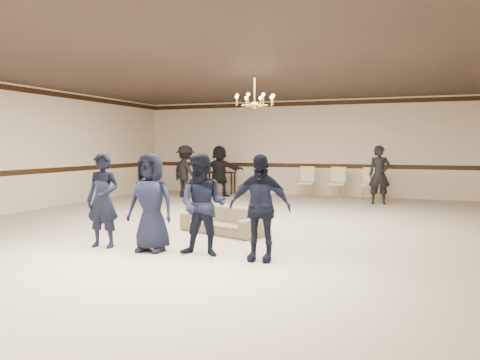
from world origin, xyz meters
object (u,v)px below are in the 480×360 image
object	(u,v)px
boy_d	(260,207)
adult_left	(185,172)
boy_a	(103,200)
console_table	(222,183)
adult_mid	(220,171)
boy_b	(151,202)
boy_c	(203,205)
banquet_chair_mid	(337,183)
banquet_chair_right	(370,184)
adult_right	(379,175)
chandelier	(255,91)
banquet_chair_left	(306,182)
settee	(223,220)

from	to	relation	value
boy_d	adult_left	world-z (taller)	adult_left
boy_a	console_table	world-z (taller)	boy_a
console_table	adult_mid	bearing A→B (deg)	-71.50
boy_b	adult_mid	world-z (taller)	adult_mid
adult_left	adult_mid	bearing A→B (deg)	-114.36
boy_c	banquet_chair_mid	xyz separation A→B (m)	(0.60, 8.76, -0.29)
banquet_chair_right	boy_c	bearing A→B (deg)	-96.48
adult_right	banquet_chair_mid	distance (m)	1.74
boy_d	adult_mid	bearing A→B (deg)	111.67
banquet_chair_mid	banquet_chair_right	world-z (taller)	same
console_table	adult_left	bearing A→B (deg)	-111.65
adult_right	boy_c	bearing A→B (deg)	-116.60
boy_a	chandelier	bearing A→B (deg)	63.45
adult_left	banquet_chair_right	distance (m)	5.81
boy_a	banquet_chair_left	size ratio (longest dim) A/B	1.59
boy_c	adult_left	xyz separation A→B (m)	(-4.04, 7.43, 0.06)
chandelier	console_table	bearing A→B (deg)	119.17
boy_a	adult_left	world-z (taller)	adult_left
adult_mid	adult_right	distance (m)	5.12
boy_a	boy_b	world-z (taller)	same
boy_c	adult_mid	xyz separation A→B (m)	(-3.14, 8.13, 0.06)
chandelier	banquet_chair_left	bearing A→B (deg)	90.10
boy_c	banquet_chair_left	size ratio (longest dim) A/B	1.59
adult_mid	banquet_chair_left	bearing A→B (deg)	-171.52
boy_b	adult_right	size ratio (longest dim) A/B	0.92
adult_left	banquet_chair_right	size ratio (longest dim) A/B	1.72
adult_left	console_table	world-z (taller)	adult_left
adult_mid	boy_b	bearing A→B (deg)	101.00
boy_c	adult_left	size ratio (longest dim) A/B	0.92
boy_c	adult_right	world-z (taller)	adult_right
settee	banquet_chair_mid	distance (m)	6.96
adult_left	boy_a	bearing A→B (deg)	134.55
chandelier	adult_mid	xyz separation A→B (m)	(-2.75, 4.56, -2.04)
boy_a	settee	bearing A→B (deg)	49.21
adult_right	adult_left	bearing A→B (deg)	170.50
boy_c	banquet_chair_mid	distance (m)	8.78
banquet_chair_mid	banquet_chair_right	distance (m)	1.00
boy_c	boy_d	world-z (taller)	same
boy_c	boy_d	xyz separation A→B (m)	(0.90, 0.00, 0.00)
adult_mid	banquet_chair_left	size ratio (longest dim) A/B	1.72
boy_b	boy_c	world-z (taller)	same
boy_b	adult_right	bearing A→B (deg)	66.74
console_table	boy_b	bearing A→B (deg)	-73.27
adult_mid	console_table	xyz separation A→B (m)	(-0.26, 0.83, -0.45)
adult_left	adult_right	bearing A→B (deg)	-149.37
boy_b	adult_mid	xyz separation A→B (m)	(-2.24, 8.13, 0.06)
banquet_chair_mid	console_table	bearing A→B (deg)	176.24
boy_a	boy_d	distance (m)	2.70
banquet_chair_right	console_table	size ratio (longest dim) A/B	1.06
boy_a	adult_mid	distance (m)	8.24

